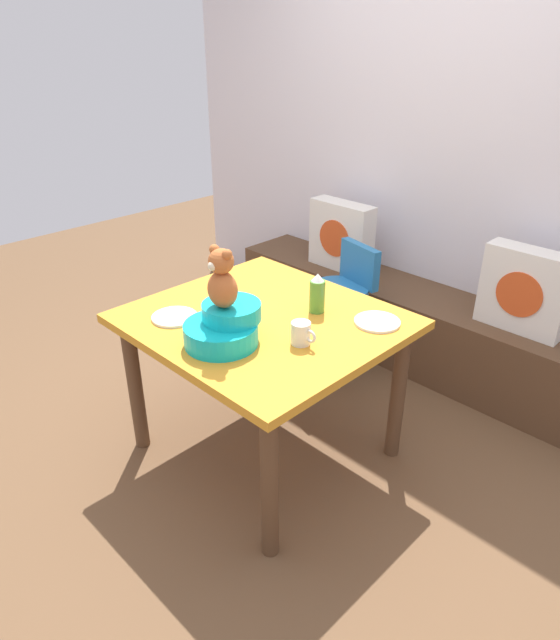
{
  "coord_description": "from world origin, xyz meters",
  "views": [
    {
      "loc": [
        1.61,
        -1.51,
        1.87
      ],
      "look_at": [
        0.0,
        0.1,
        0.69
      ],
      "focal_mm": 31.4,
      "sensor_mm": 36.0,
      "label": 1
    }
  ],
  "objects_px": {
    "dining_table": "(264,338)",
    "infant_seat_teal": "(224,326)",
    "pillow_floral_right": "(525,291)",
    "dinner_plate_near": "(174,317)",
    "coffee_mug": "(301,333)",
    "teddy_bear": "(222,279)",
    "dinner_plate_far": "(377,322)",
    "highchair": "(341,293)",
    "cell_phone": "(224,304)",
    "ketchup_bottle": "(317,294)",
    "pillow_floral_left": "(341,236)"
  },
  "relations": [
    {
      "from": "dinner_plate_near",
      "to": "dinner_plate_far",
      "type": "relative_size",
      "value": 1.0
    },
    {
      "from": "ketchup_bottle",
      "to": "cell_phone",
      "type": "height_order",
      "value": "ketchup_bottle"
    },
    {
      "from": "teddy_bear",
      "to": "coffee_mug",
      "type": "distance_m",
      "value": 0.39
    },
    {
      "from": "pillow_floral_right",
      "to": "teddy_bear",
      "type": "height_order",
      "value": "teddy_bear"
    },
    {
      "from": "highchair",
      "to": "dinner_plate_near",
      "type": "height_order",
      "value": "highchair"
    },
    {
      "from": "dining_table",
      "to": "coffee_mug",
      "type": "xyz_separation_m",
      "value": [
        0.28,
        -0.05,
        0.15
      ]
    },
    {
      "from": "dining_table",
      "to": "dinner_plate_far",
      "type": "distance_m",
      "value": 0.51
    },
    {
      "from": "dining_table",
      "to": "infant_seat_teal",
      "type": "bearing_deg",
      "value": -79.79
    },
    {
      "from": "dining_table",
      "to": "dinner_plate_near",
      "type": "xyz_separation_m",
      "value": [
        -0.27,
        -0.29,
        0.11
      ]
    },
    {
      "from": "cell_phone",
      "to": "dinner_plate_far",
      "type": "bearing_deg",
      "value": 17.24
    },
    {
      "from": "pillow_floral_right",
      "to": "dinner_plate_near",
      "type": "height_order",
      "value": "pillow_floral_right"
    },
    {
      "from": "pillow_floral_right",
      "to": "infant_seat_teal",
      "type": "distance_m",
      "value": 1.62
    },
    {
      "from": "highchair",
      "to": "coffee_mug",
      "type": "height_order",
      "value": "coffee_mug"
    },
    {
      "from": "coffee_mug",
      "to": "dinner_plate_far",
      "type": "relative_size",
      "value": 0.6
    },
    {
      "from": "dinner_plate_far",
      "to": "coffee_mug",
      "type": "bearing_deg",
      "value": -107.0
    },
    {
      "from": "infant_seat_teal",
      "to": "cell_phone",
      "type": "distance_m",
      "value": 0.36
    },
    {
      "from": "cell_phone",
      "to": "highchair",
      "type": "bearing_deg",
      "value": 77.41
    },
    {
      "from": "infant_seat_teal",
      "to": "cell_phone",
      "type": "bearing_deg",
      "value": 140.8
    },
    {
      "from": "highchair",
      "to": "dinner_plate_far",
      "type": "bearing_deg",
      "value": -39.99
    },
    {
      "from": "ketchup_bottle",
      "to": "coffee_mug",
      "type": "distance_m",
      "value": 0.31
    },
    {
      "from": "infant_seat_teal",
      "to": "ketchup_bottle",
      "type": "xyz_separation_m",
      "value": [
        0.08,
        0.47,
        0.02
      ]
    },
    {
      "from": "pillow_floral_right",
      "to": "teddy_bear",
      "type": "distance_m",
      "value": 1.65
    },
    {
      "from": "dining_table",
      "to": "infant_seat_teal",
      "type": "xyz_separation_m",
      "value": [
        0.05,
        -0.26,
        0.18
      ]
    },
    {
      "from": "infant_seat_teal",
      "to": "dinner_plate_near",
      "type": "height_order",
      "value": "infant_seat_teal"
    },
    {
      "from": "coffee_mug",
      "to": "dinner_plate_near",
      "type": "relative_size",
      "value": 0.6
    },
    {
      "from": "ketchup_bottle",
      "to": "cell_phone",
      "type": "relative_size",
      "value": 1.28
    },
    {
      "from": "teddy_bear",
      "to": "dinner_plate_near",
      "type": "distance_m",
      "value": 0.42
    },
    {
      "from": "teddy_bear",
      "to": "coffee_mug",
      "type": "xyz_separation_m",
      "value": [
        0.23,
        0.21,
        -0.23
      ]
    },
    {
      "from": "highchair",
      "to": "dining_table",
      "type": "bearing_deg",
      "value": -74.74
    },
    {
      "from": "dining_table",
      "to": "coffee_mug",
      "type": "distance_m",
      "value": 0.32
    },
    {
      "from": "infant_seat_teal",
      "to": "ketchup_bottle",
      "type": "height_order",
      "value": "ketchup_bottle"
    },
    {
      "from": "pillow_floral_right",
      "to": "dinner_plate_near",
      "type": "relative_size",
      "value": 2.2
    },
    {
      "from": "highchair",
      "to": "coffee_mug",
      "type": "relative_size",
      "value": 6.58
    },
    {
      "from": "pillow_floral_left",
      "to": "cell_phone",
      "type": "xyz_separation_m",
      "value": [
        0.35,
        -1.28,
        0.06
      ]
    },
    {
      "from": "ketchup_bottle",
      "to": "highchair",
      "type": "bearing_deg",
      "value": 119.68
    },
    {
      "from": "highchair",
      "to": "cell_phone",
      "type": "distance_m",
      "value": 0.89
    },
    {
      "from": "highchair",
      "to": "ketchup_bottle",
      "type": "relative_size",
      "value": 4.27
    },
    {
      "from": "pillow_floral_left",
      "to": "cell_phone",
      "type": "height_order",
      "value": "pillow_floral_left"
    },
    {
      "from": "ketchup_bottle",
      "to": "dinner_plate_far",
      "type": "distance_m",
      "value": 0.29
    },
    {
      "from": "ketchup_bottle",
      "to": "teddy_bear",
      "type": "bearing_deg",
      "value": -99.27
    },
    {
      "from": "teddy_bear",
      "to": "cell_phone",
      "type": "distance_m",
      "value": 0.45
    },
    {
      "from": "pillow_floral_left",
      "to": "coffee_mug",
      "type": "height_order",
      "value": "pillow_floral_left"
    },
    {
      "from": "dining_table",
      "to": "highchair",
      "type": "distance_m",
      "value": 0.86
    },
    {
      "from": "pillow_floral_right",
      "to": "dinner_plate_far",
      "type": "xyz_separation_m",
      "value": [
        -0.26,
        -0.93,
        0.07
      ]
    },
    {
      "from": "ketchup_bottle",
      "to": "dinner_plate_near",
      "type": "xyz_separation_m",
      "value": [
        -0.4,
        -0.5,
        -0.08
      ]
    },
    {
      "from": "infant_seat_teal",
      "to": "dinner_plate_far",
      "type": "xyz_separation_m",
      "value": [
        0.34,
        0.57,
        -0.07
      ]
    },
    {
      "from": "ketchup_bottle",
      "to": "dinner_plate_near",
      "type": "distance_m",
      "value": 0.64
    },
    {
      "from": "ketchup_bottle",
      "to": "dinner_plate_near",
      "type": "bearing_deg",
      "value": -128.92
    },
    {
      "from": "pillow_floral_right",
      "to": "teddy_bear",
      "type": "relative_size",
      "value": 1.76
    },
    {
      "from": "pillow_floral_right",
      "to": "ketchup_bottle",
      "type": "relative_size",
      "value": 2.38
    }
  ]
}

